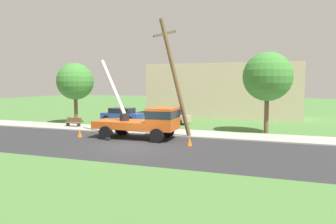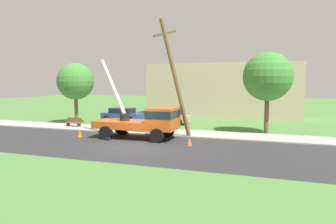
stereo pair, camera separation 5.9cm
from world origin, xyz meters
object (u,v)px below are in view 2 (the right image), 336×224
parked_sedan_tan (168,117)px  park_bench (74,122)px  roadside_tree_near (75,82)px  parked_sedan_blue (122,114)px  traffic_cone_ahead (189,141)px  traffic_cone_behind (80,133)px  utility_truck (146,120)px  roadside_tree_far (268,77)px  leaning_utility_pole (175,78)px

parked_sedan_tan → park_bench: 9.20m
park_bench → roadside_tree_near: (-1.26, 2.15, 3.79)m
parked_sedan_blue → traffic_cone_ahead: bearing=-45.0°
traffic_cone_behind → traffic_cone_ahead: bearing=-2.6°
utility_truck → roadside_tree_far: roadside_tree_far is taller
parked_sedan_blue → park_bench: bearing=-108.5°
roadside_tree_far → leaning_utility_pole: bearing=-144.5°
parked_sedan_blue → parked_sedan_tan: size_ratio=1.02×
utility_truck → park_bench: utility_truck is taller
roadside_tree_near → parked_sedan_tan: bearing=21.2°
parked_sedan_blue → parked_sedan_tan: bearing=-4.0°
leaning_utility_pole → traffic_cone_behind: 8.45m
traffic_cone_ahead → roadside_tree_near: (-13.75, 6.83, 3.97)m
parked_sedan_blue → leaning_utility_pole: bearing=-43.1°
utility_truck → traffic_cone_ahead: size_ratio=12.17×
park_bench → roadside_tree_far: bearing=7.3°
parked_sedan_blue → roadside_tree_near: bearing=-130.9°
roadside_tree_far → traffic_cone_ahead: bearing=-123.6°
traffic_cone_behind → leaning_utility_pole: bearing=15.4°
traffic_cone_ahead → traffic_cone_behind: 8.84m
traffic_cone_ahead → roadside_tree_near: bearing=153.6°
traffic_cone_behind → parked_sedan_blue: size_ratio=0.12×
leaning_utility_pole → roadside_tree_far: size_ratio=1.33×
utility_truck → roadside_tree_far: size_ratio=1.03×
traffic_cone_ahead → traffic_cone_behind: bearing=177.4°
leaning_utility_pole → park_bench: 11.70m
leaning_utility_pole → traffic_cone_ahead: size_ratio=15.66×
parked_sedan_tan → roadside_tree_near: (-8.63, -3.34, 3.54)m
traffic_cone_ahead → leaning_utility_pole: bearing=126.9°
traffic_cone_ahead → utility_truck: bearing=159.4°
traffic_cone_ahead → parked_sedan_blue: (-10.53, 10.55, 0.43)m
leaning_utility_pole → traffic_cone_ahead: bearing=-53.1°
leaning_utility_pole → traffic_cone_behind: size_ratio=15.66×
traffic_cone_behind → parked_sedan_tan: bearing=69.2°
leaning_utility_pole → roadside_tree_near: bearing=159.5°
traffic_cone_behind → roadside_tree_far: size_ratio=0.08×
parked_sedan_tan → parked_sedan_blue: bearing=176.0°
leaning_utility_pole → roadside_tree_far: bearing=35.5°
parked_sedan_blue → roadside_tree_far: roadside_tree_far is taller
parked_sedan_blue → parked_sedan_tan: 5.43m
parked_sedan_tan → roadside_tree_far: (9.67, -3.31, 3.91)m
traffic_cone_behind → roadside_tree_far: roadside_tree_far is taller
leaning_utility_pole → park_bench: bearing=167.8°
park_bench → roadside_tree_near: bearing=120.3°
traffic_cone_behind → parked_sedan_blue: parked_sedan_blue is taller
traffic_cone_ahead → parked_sedan_tan: parked_sedan_tan is taller
park_bench → parked_sedan_tan: bearing=36.7°
utility_truck → roadside_tree_near: bearing=151.6°
leaning_utility_pole → parked_sedan_tan: size_ratio=1.99×
traffic_cone_behind → parked_sedan_blue: (-1.71, 10.14, 0.43)m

